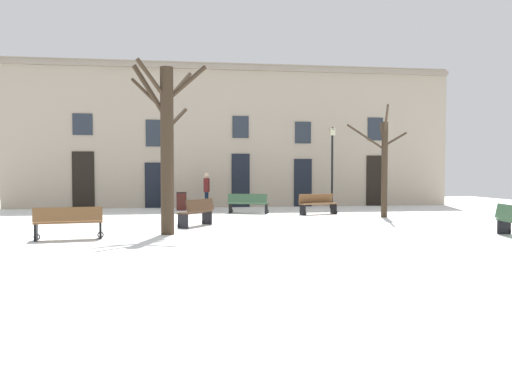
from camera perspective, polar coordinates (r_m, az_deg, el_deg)
name	(u,v)px	position (r m, az deg, el deg)	size (l,w,h in m)	color
ground_plane	(264,227)	(16.83, 0.87, -3.89)	(36.26, 36.26, 0.00)	white
building_facade	(235,135)	(26.19, -2.34, 6.41)	(22.66, 0.60, 7.28)	tan
tree_near_facade	(384,164)	(20.74, 14.11, 3.02)	(2.51, 2.52, 4.28)	#382B1E
tree_center	(167,141)	(14.93, -9.92, 5.66)	(2.18, 1.80, 4.95)	#382B1E
streetlamp	(332,159)	(25.47, 8.51, 3.71)	(0.30, 0.30, 4.01)	black
litter_bin	(181,201)	(24.03, -8.33, -1.03)	(0.49, 0.49, 0.84)	#4C1E19
bench_far_corner	(248,203)	(22.03, -0.90, -1.27)	(1.79, 1.02, 0.86)	#2D4C33
bench_back_to_back_left	(318,204)	(21.71, 6.90, -1.31)	(1.73, 0.94, 0.87)	brown
bench_back_to_back_right	(197,212)	(16.93, -6.63, -2.25)	(1.26, 1.51, 0.91)	#3D2819
bench_near_lamp	(69,222)	(14.42, -20.22, -3.19)	(1.81, 0.73, 0.89)	brown
person_crossing_plaza	(207,189)	(24.25, -5.54, 0.34)	(0.30, 0.42, 1.76)	black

